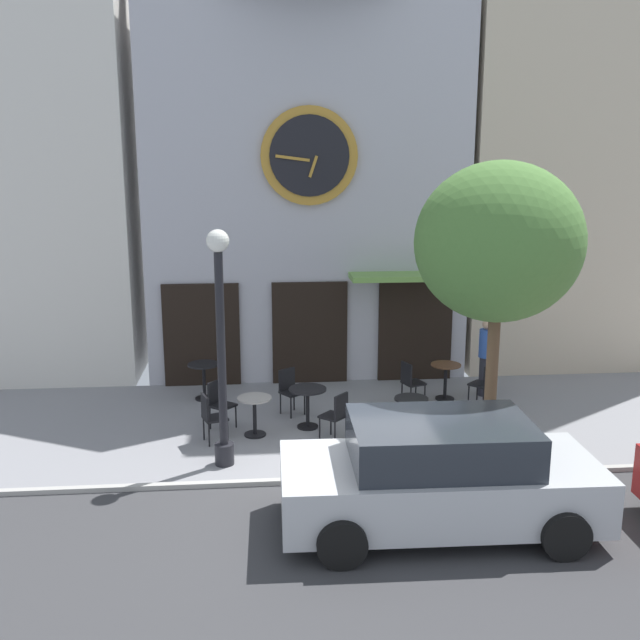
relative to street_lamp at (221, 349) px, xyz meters
name	(u,v)px	position (x,y,z in m)	size (l,w,h in m)	color
ground_plane	(364,487)	(2.19, -1.01, -2.01)	(25.28, 10.78, 0.13)	gray
clock_building	(305,140)	(1.75, 5.55, 3.39)	(7.19, 3.65, 10.41)	#B2B2BC
neighbor_building_left	(5,95)	(-5.08, 6.49, 4.39)	(5.87, 4.23, 12.73)	silver
neighbor_building_right	(572,88)	(8.37, 6.51, 4.66)	(5.78, 4.28, 13.29)	beige
street_lamp	(221,349)	(0.00, 0.00, 0.00)	(0.36, 0.36, 3.90)	black
street_tree	(499,243)	(4.40, -0.23, 1.68)	(2.68, 2.41, 4.95)	brown
cafe_table_center	(204,375)	(-0.55, 3.35, -1.45)	(0.66, 0.66, 0.77)	black
cafe_table_leftmost	(255,410)	(0.50, 1.23, -1.50)	(0.63, 0.63, 0.73)	black
cafe_table_near_curb	(308,400)	(1.50, 1.53, -1.44)	(0.71, 0.71, 0.77)	black
cafe_table_center_left	(411,411)	(3.34, 0.93, -1.50)	(0.62, 0.62, 0.74)	black
cafe_table_near_door	(445,376)	(4.49, 2.88, -1.47)	(0.63, 0.63, 0.77)	black
cafe_chair_facing_street	(410,380)	(3.69, 2.64, -1.45)	(0.51, 0.51, 0.90)	black
cafe_chair_near_tree	(485,381)	(5.18, 2.39, -1.45)	(0.57, 0.57, 0.90)	black
cafe_chair_facing_wall	(211,415)	(-0.27, 0.95, -1.45)	(0.51, 0.51, 0.90)	black
cafe_chair_left_end	(290,388)	(1.20, 2.34, -1.45)	(0.56, 0.56, 0.90)	black
cafe_chair_near_lamp	(219,401)	(-0.15, 1.68, -1.45)	(0.56, 0.56, 0.90)	black
cafe_chair_mid_row	(407,425)	(3.10, 0.12, -1.45)	(0.55, 0.55, 0.90)	black
cafe_chair_by_entrance	(337,413)	(1.97, 0.83, -1.45)	(0.57, 0.57, 0.90)	black
pedestrian_blue	(486,356)	(5.40, 3.07, -1.12)	(0.43, 0.43, 1.67)	#2D2D38
parked_car_silver	(439,476)	(3.01, -2.35, -1.22)	(4.33, 2.09, 1.55)	#B7BABF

